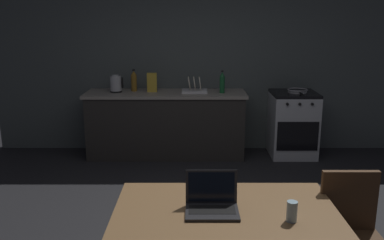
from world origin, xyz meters
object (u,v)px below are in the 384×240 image
Objects in this scene: laptop at (210,204)px; bottle_b at (132,81)px; frying_pan at (296,91)px; drinking_glass at (290,211)px; chair at (350,230)px; electric_kettle at (114,84)px; dish_rack at (193,89)px; stove_oven at (291,124)px; dining_table at (224,221)px; cereal_box at (150,82)px; bottle at (220,82)px.

bottle_b reaches higher than laptop.
drinking_glass is (-0.85, -3.33, -0.11)m from frying_pan.
electric_kettle is (-2.08, 3.07, 0.48)m from chair.
dish_rack is (-0.09, 3.23, 0.15)m from laptop.
dish_rack is (-0.54, 3.36, 0.14)m from drinking_glass.
electric_kettle reaches higher than laptop.
dish_rack is at bearing 87.49° from chair.
dining_table is at bearing -110.06° from stove_oven.
chair is at bearing -96.12° from stove_oven.
cereal_box is (-1.60, 3.09, 0.50)m from chair.
bottle reaches higher than electric_kettle.
bottle is at bearing 93.00° from drinking_glass.
bottle_b is at bearing 111.65° from drinking_glass.
frying_pan is 1.73× the size of cereal_box.
cereal_box is at bearing 92.99° from laptop.
dish_rack reaches higher than chair.
laptop is (-0.94, -0.16, 0.27)m from chair.
bottle is 0.88× the size of dish_rack.
laptop is at bearing -112.11° from frying_pan.
frying_pan reaches higher than chair.
bottle is at bearing 86.48° from dining_table.
frying_pan is (1.30, 3.20, 0.13)m from laptop.
dish_rack is 1.14× the size of bottle_b.
drinking_glass is at bearing -104.23° from frying_pan.
electric_kettle is 1.06m from dish_rack.
stove_oven is 3.47m from drinking_glass.
frying_pan reaches higher than dining_table.
cereal_box is (0.48, 0.02, 0.02)m from electric_kettle.
stove_oven is 2.77× the size of laptop.
stove_oven is 3.09m from chair.
frying_pan is at bearing 62.24° from chair.
laptop reaches higher than dining_table.
dish_rack reaches higher than drinking_glass.
dining_table is 5.86× the size of electric_kettle.
bottle_b reaches higher than dish_rack.
stove_oven is 2.97× the size of bottle.
dining_table is 3.21m from bottle.
bottle is 1.03m from frying_pan.
laptop is at bearing -74.59° from bottle_b.
dining_table is 3.08× the size of frying_pan.
dish_rack is at bearing -5.54° from bottle_b.
drinking_glass is 3.57m from cereal_box.
bottle is (-0.65, 3.02, 0.51)m from chair.
bottle_b is at bearing 177.21° from frying_pan.
cereal_box reaches higher than stove_oven.
dish_rack is at bearing 0.00° from electric_kettle.
electric_kettle reaches higher than frying_pan.
stove_oven reaches higher than dining_table.
laptop reaches higher than chair.
electric_kettle reaches higher than drinking_glass.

